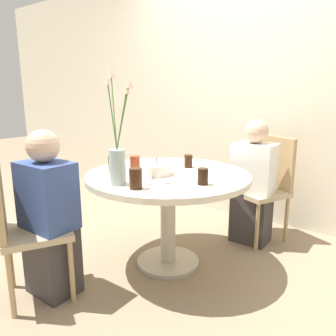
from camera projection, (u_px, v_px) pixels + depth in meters
name	position (u px, v px, depth m)	size (l,w,h in m)	color
ground_plane	(168.00, 263.00, 2.53)	(16.00, 16.00, 0.00)	#89755B
wall_back	(245.00, 91.00, 3.26)	(8.00, 0.05, 2.60)	beige
dining_table	(168.00, 190.00, 2.40)	(1.18, 1.18, 0.71)	beige
chair_left_flank	(267.00, 182.00, 2.88)	(0.53, 0.53, 0.91)	tan
chair_right_flank	(21.00, 222.00, 1.99)	(0.54, 0.54, 0.91)	tan
birthday_cake	(156.00, 169.00, 2.33)	(0.22, 0.22, 0.12)	white
flower_vase	(118.00, 152.00, 2.06)	(0.23, 0.19, 0.72)	#9EB2AD
side_plate	(217.00, 170.00, 2.45)	(0.20, 0.20, 0.01)	white
drink_glass_0	(136.00, 179.00, 1.98)	(0.08, 0.08, 0.13)	#33190C
drink_glass_1	(114.00, 164.00, 2.38)	(0.08, 0.08, 0.12)	black
drink_glass_2	(203.00, 176.00, 2.07)	(0.07, 0.07, 0.11)	black
drink_glass_3	(188.00, 161.00, 2.55)	(0.06, 0.06, 0.10)	#33190C
drink_glass_4	(135.00, 163.00, 2.44)	(0.07, 0.07, 0.11)	maroon
person_woman	(253.00, 186.00, 2.81)	(0.34, 0.24, 1.07)	#383333
person_boy	(49.00, 220.00, 2.06)	(0.34, 0.24, 1.07)	#383333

